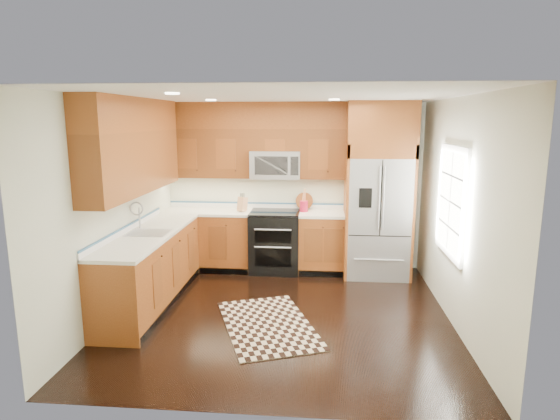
# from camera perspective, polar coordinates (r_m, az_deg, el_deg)

# --- Properties ---
(ground) EXTENTS (4.00, 4.00, 0.00)m
(ground) POSITION_cam_1_polar(r_m,az_deg,el_deg) (5.86, 0.22, -12.58)
(ground) COLOR black
(ground) RESTS_ON ground
(wall_back) EXTENTS (4.00, 0.02, 2.60)m
(wall_back) POSITION_cam_1_polar(r_m,az_deg,el_deg) (7.44, 1.55, 2.93)
(wall_back) COLOR silver
(wall_back) RESTS_ON ground
(wall_left) EXTENTS (0.02, 4.00, 2.60)m
(wall_left) POSITION_cam_1_polar(r_m,az_deg,el_deg) (5.98, -19.23, 0.32)
(wall_left) COLOR silver
(wall_left) RESTS_ON ground
(wall_right) EXTENTS (0.02, 4.00, 2.60)m
(wall_right) POSITION_cam_1_polar(r_m,az_deg,el_deg) (5.66, 20.82, -0.36)
(wall_right) COLOR silver
(wall_right) RESTS_ON ground
(window) EXTENTS (0.04, 1.10, 1.30)m
(window) POSITION_cam_1_polar(r_m,az_deg,el_deg) (5.83, 20.16, 1.00)
(window) COLOR white
(window) RESTS_ON ground
(base_cabinets) EXTENTS (2.85, 3.00, 0.90)m
(base_cabinets) POSITION_cam_1_polar(r_m,az_deg,el_deg) (6.75, -9.64, -5.47)
(base_cabinets) COLOR #934E1C
(base_cabinets) RESTS_ON ground
(countertop) EXTENTS (2.86, 3.01, 0.04)m
(countertop) POSITION_cam_1_polar(r_m,az_deg,el_deg) (6.70, -8.34, -1.38)
(countertop) COLOR silver
(countertop) RESTS_ON base_cabinets
(upper_cabinets) EXTENTS (2.85, 3.00, 1.15)m
(upper_cabinets) POSITION_cam_1_polar(r_m,az_deg,el_deg) (6.64, -8.98, 8.12)
(upper_cabinets) COLOR brown
(upper_cabinets) RESTS_ON ground
(range) EXTENTS (0.76, 0.67, 0.95)m
(range) POSITION_cam_1_polar(r_m,az_deg,el_deg) (7.30, -0.61, -3.88)
(range) COLOR black
(range) RESTS_ON ground
(microwave) EXTENTS (0.76, 0.40, 0.42)m
(microwave) POSITION_cam_1_polar(r_m,az_deg,el_deg) (7.22, -0.53, 5.57)
(microwave) COLOR #B2B2B7
(microwave) RESTS_ON ground
(refrigerator) EXTENTS (0.98, 0.75, 2.60)m
(refrigerator) POSITION_cam_1_polar(r_m,az_deg,el_deg) (7.11, 11.89, 2.35)
(refrigerator) COLOR #B2B2B7
(refrigerator) RESTS_ON ground
(sink_faucet) EXTENTS (0.54, 0.44, 0.37)m
(sink_faucet) POSITION_cam_1_polar(r_m,az_deg,el_deg) (6.14, -15.93, -2.14)
(sink_faucet) COLOR #B2B2B7
(sink_faucet) RESTS_ON countertop
(rug) EXTENTS (1.44, 1.81, 0.01)m
(rug) POSITION_cam_1_polar(r_m,az_deg,el_deg) (5.58, -1.50, -13.76)
(rug) COLOR black
(rug) RESTS_ON ground
(knife_block) EXTENTS (0.15, 0.17, 0.28)m
(knife_block) POSITION_cam_1_polar(r_m,az_deg,el_deg) (7.26, -4.61, 0.74)
(knife_block) COLOR tan
(knife_block) RESTS_ON countertop
(utensil_crock) EXTENTS (0.16, 0.16, 0.36)m
(utensil_crock) POSITION_cam_1_polar(r_m,az_deg,el_deg) (7.21, 2.92, 0.76)
(utensil_crock) COLOR #B11535
(utensil_crock) RESTS_ON countertop
(cutting_board) EXTENTS (0.28, 0.28, 0.02)m
(cutting_board) POSITION_cam_1_polar(r_m,az_deg,el_deg) (7.43, 2.97, 0.17)
(cutting_board) COLOR brown
(cutting_board) RESTS_ON countertop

